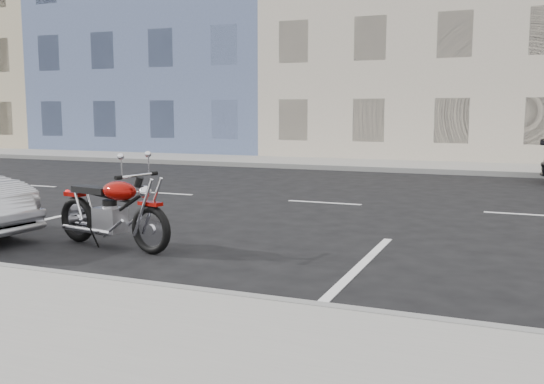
% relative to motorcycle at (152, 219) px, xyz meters
% --- Properties ---
extents(ground, '(120.00, 120.00, 0.00)m').
position_rel_motorcycle_xyz_m(ground, '(2.74, 5.36, -0.49)').
color(ground, black).
rests_on(ground, ground).
extents(sidewalk_far, '(80.00, 3.40, 0.15)m').
position_rel_motorcycle_xyz_m(sidewalk_far, '(-2.26, 14.06, -0.42)').
color(sidewalk_far, gray).
rests_on(sidewalk_far, ground).
extents(curb_far, '(80.00, 0.12, 0.16)m').
position_rel_motorcycle_xyz_m(curb_far, '(-2.26, 12.36, -0.41)').
color(curb_far, gray).
rests_on(curb_far, ground).
extents(bldg_far_west, '(12.00, 12.00, 12.00)m').
position_rel_motorcycle_xyz_m(bldg_far_west, '(-23.26, 21.66, 5.51)').
color(bldg_far_west, '#BFAE8C').
rests_on(bldg_far_west, ground).
extents(bldg_blue, '(12.00, 12.00, 13.00)m').
position_rel_motorcycle_xyz_m(bldg_blue, '(-11.26, 21.66, 6.01)').
color(bldg_blue, slate).
rests_on(bldg_blue, ground).
extents(bldg_cream, '(12.00, 12.00, 11.50)m').
position_rel_motorcycle_xyz_m(bldg_cream, '(0.74, 21.66, 5.26)').
color(bldg_cream, beige).
rests_on(bldg_cream, ground).
extents(motorcycle, '(2.13, 0.77, 1.07)m').
position_rel_motorcycle_xyz_m(motorcycle, '(0.00, 0.00, 0.00)').
color(motorcycle, black).
rests_on(motorcycle, ground).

